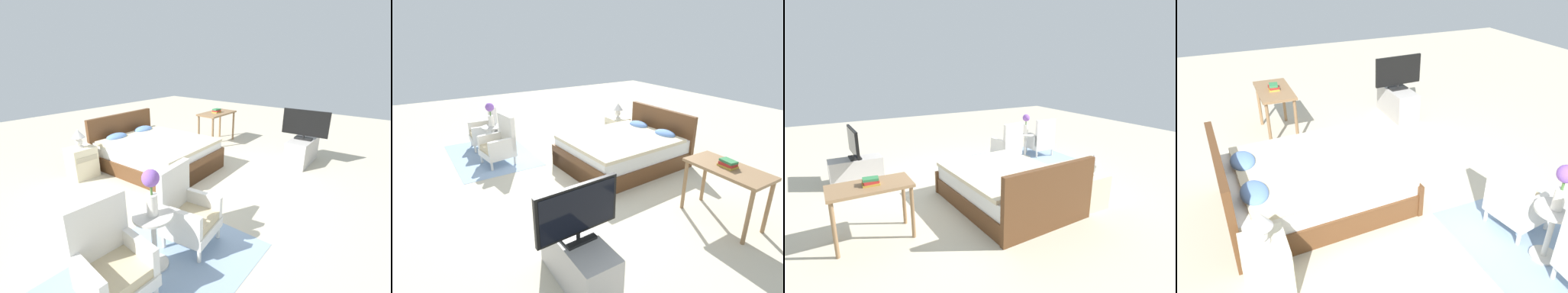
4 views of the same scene
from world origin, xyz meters
The scene contains 13 objects.
ground_plane centered at (0.00, 0.00, 0.00)m, with size 16.00×16.00×0.00m, color beige.
floor_rug centered at (-1.80, -0.96, 0.00)m, with size 2.10×1.50×0.01m.
bed centered at (0.02, 1.04, 0.30)m, with size 1.70×2.16×0.96m.
armchair_by_window_left centered at (-2.30, -0.90, 0.38)m, with size 0.57×0.57×0.92m.
armchair_by_window_right centered at (-1.30, -0.90, 0.38)m, with size 0.61×0.61×0.92m.
side_table centered at (-1.80, -0.89, 0.38)m, with size 0.40×0.40×0.60m.
flower_vase centered at (-1.80, -0.89, 0.90)m, with size 0.17×0.17×0.48m.
nightstand centered at (-1.12, 1.74, 0.28)m, with size 0.44×0.41×0.56m.
table_lamp centered at (-1.12, 1.74, 0.77)m, with size 0.22×0.22×0.33m.
tv_stand centered at (2.05, -1.14, 0.25)m, with size 0.96×0.40×0.51m.
tv_flatscreen centered at (2.05, -1.14, 0.82)m, with size 0.21×0.88×0.59m.
vanity_desk centered at (2.13, 1.03, 0.66)m, with size 1.04×0.52×0.78m.
book_stack centered at (2.11, 1.03, 0.82)m, with size 0.22×0.17×0.09m.
Camera 2 is at (4.16, -2.35, 2.40)m, focal length 28.00 mm.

